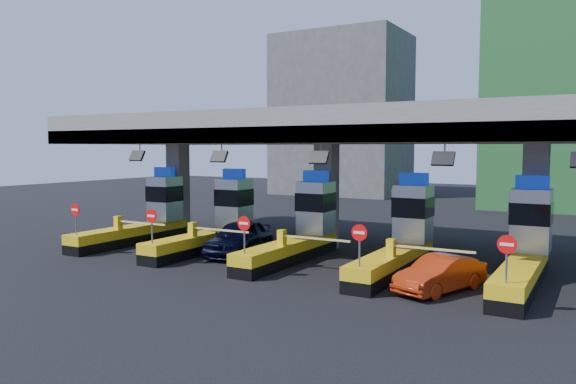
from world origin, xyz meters
The scene contains 10 objects.
ground centered at (0.00, 0.00, 0.00)m, with size 120.00×120.00×0.00m, color black.
toll_canopy centered at (0.00, 2.87, 6.13)m, with size 28.00×12.09×7.00m.
toll_lane_far_left centered at (-10.00, 0.28, 1.40)m, with size 4.43×8.00×4.16m.
toll_lane_left centered at (-5.00, 0.28, 1.40)m, with size 4.43×8.00×4.16m.
toll_lane_center centered at (0.00, 0.28, 1.40)m, with size 4.43×8.00×4.16m.
toll_lane_right centered at (5.00, 0.28, 1.40)m, with size 4.43×8.00×4.16m.
toll_lane_far_right centered at (10.00, 0.28, 1.40)m, with size 4.43×8.00×4.16m.
bg_building_concrete centered at (-14.00, 36.00, 9.00)m, with size 14.00×10.00×18.00m, color #4C4C49.
van centered at (-3.07, -0.53, 0.85)m, with size 2.02×5.01×1.71m, color black.
red_car centered at (7.47, -2.84, 0.66)m, with size 1.40×4.02×1.32m, color #AF2C0D.
Camera 1 is at (12.66, -23.24, 5.29)m, focal length 35.00 mm.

